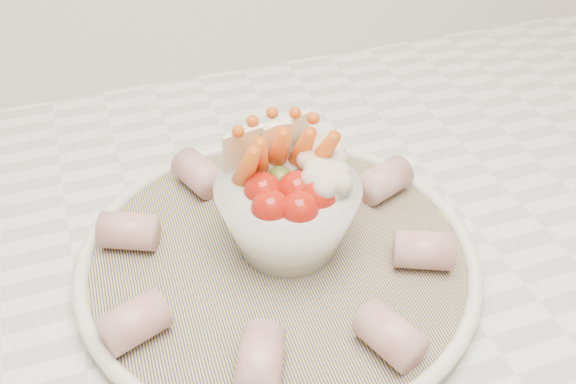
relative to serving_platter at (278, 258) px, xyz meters
name	(u,v)px	position (x,y,z in m)	size (l,w,h in m)	color
serving_platter	(278,258)	(0.00, 0.00, 0.00)	(0.33, 0.33, 0.02)	navy
veggie_bowl	(291,203)	(0.01, 0.01, 0.05)	(0.11, 0.11, 0.10)	silver
cured_meat_rolls	(277,240)	(0.00, 0.00, 0.02)	(0.29, 0.28, 0.03)	#AA4E56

